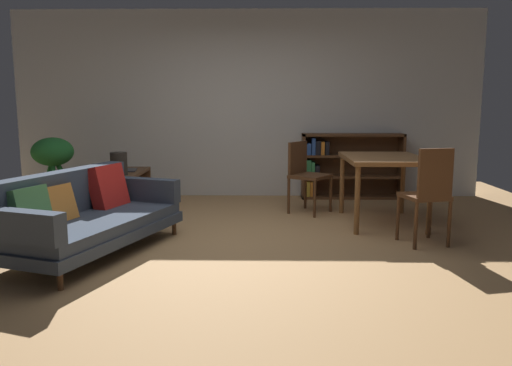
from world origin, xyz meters
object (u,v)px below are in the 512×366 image
open_laptop (121,169)px  dining_table (383,164)px  desk_speaker (119,164)px  dining_chair_near (305,172)px  potted_floor_plant (53,164)px  bookshelf (346,165)px  dining_chair_far (428,191)px  fabric_couch (83,214)px  media_console (127,192)px

open_laptop → dining_table: (3.18, -0.62, 0.15)m
desk_speaker → dining_chair_near: (2.25, 0.36, -0.14)m
potted_floor_plant → bookshelf: size_ratio=0.65×
dining_chair_far → fabric_couch: bearing=-175.0°
dining_table → bookshelf: bookshelf is taller
dining_table → dining_chair_near: 1.03m
dining_chair_far → dining_table: bearing=103.4°
fabric_couch → dining_chair_far: 3.26m
desk_speaker → potted_floor_plant: size_ratio=0.29×
potted_floor_plant → dining_table: potted_floor_plant is taller
open_laptop → dining_chair_far: (3.40, -1.56, -0.01)m
dining_table → bookshelf: bearing=95.9°
potted_floor_plant → dining_chair_near: 3.17m
desk_speaker → dining_chair_near: 2.28m
potted_floor_plant → fabric_couch: bearing=-60.7°
dining_chair_near → fabric_couch: bearing=-140.5°
dining_chair_far → bookshelf: 2.58m
open_laptop → desk_speaker: 0.42m
potted_floor_plant → dining_chair_near: (3.17, 0.04, -0.10)m
potted_floor_plant → bookshelf: potted_floor_plant is taller
desk_speaker → dining_chair_far: size_ratio=0.29×
fabric_couch → open_laptop: size_ratio=4.40×
bookshelf → open_laptop: bearing=-161.8°
media_console → desk_speaker: desk_speaker is taller
media_console → dining_table: dining_table is taller
desk_speaker → dining_chair_near: bearing=9.1°
fabric_couch → bookshelf: size_ratio=1.41×
bookshelf → media_console: bearing=-159.7°
media_console → dining_table: (3.09, -0.53, 0.43)m
dining_chair_near → bookshelf: 1.23m
potted_floor_plant → dining_chair_far: (4.23, -1.48, -0.08)m
fabric_couch → dining_chair_far: size_ratio=2.14×
open_laptop → desk_speaker: desk_speaker is taller
open_laptop → bookshelf: bearing=18.2°
dining_table → dining_chair_far: size_ratio=1.21×
fabric_couch → dining_chair_near: dining_chair_near is taller
media_console → desk_speaker: size_ratio=3.86×
desk_speaker → media_console: bearing=89.7°
media_console → dining_table: bearing=-9.7°
open_laptop → bookshelf: (3.01, 0.99, -0.07)m
desk_speaker → dining_chair_near: dining_chair_near is taller
dining_table → dining_chair_near: size_ratio=1.30×
fabric_couch → dining_chair_far: (3.24, 0.28, 0.18)m
media_console → fabric_couch: bearing=-87.8°
media_console → dining_chair_near: bearing=1.4°
dining_table → bookshelf: 1.63m
open_laptop → dining_table: bearing=-11.0°
fabric_couch → dining_chair_far: dining_chair_far is taller
media_console → bookshelf: bookshelf is taller
fabric_couch → potted_floor_plant: (-0.99, 1.76, 0.26)m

